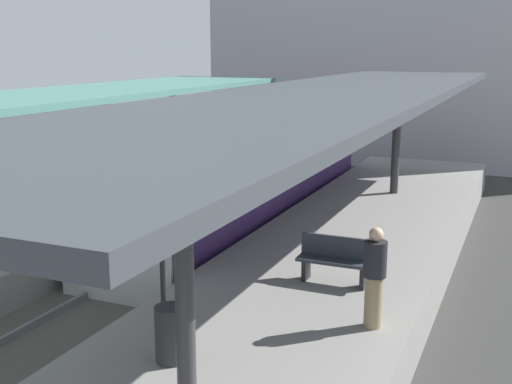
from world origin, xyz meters
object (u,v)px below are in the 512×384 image
(commuter_train, at_px, (247,173))
(passenger_mid_platform, at_px, (374,276))
(platform_bench, at_px, (336,258))
(platform_sign, at_px, (161,226))
(litter_bin, at_px, (171,334))

(commuter_train, bearing_deg, passenger_mid_platform, -53.38)
(platform_bench, distance_m, passenger_mid_platform, 2.00)
(platform_sign, distance_m, litter_bin, 1.67)
(platform_sign, height_order, litter_bin, platform_sign)
(commuter_train, relative_size, litter_bin, 16.29)
(platform_sign, distance_m, passenger_mid_platform, 3.35)
(litter_bin, height_order, passenger_mid_platform, passenger_mid_platform)
(platform_bench, height_order, litter_bin, platform_bench)
(platform_bench, xyz_separation_m, platform_sign, (-1.90, -2.92, 1.16))
(commuter_train, bearing_deg, platform_sign, -74.22)
(commuter_train, relative_size, passenger_mid_platform, 8.10)
(litter_bin, bearing_deg, passenger_mid_platform, 43.76)
(litter_bin, bearing_deg, platform_sign, 126.39)
(litter_bin, xyz_separation_m, passenger_mid_platform, (2.31, 2.21, 0.43))
(commuter_train, distance_m, platform_bench, 7.11)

